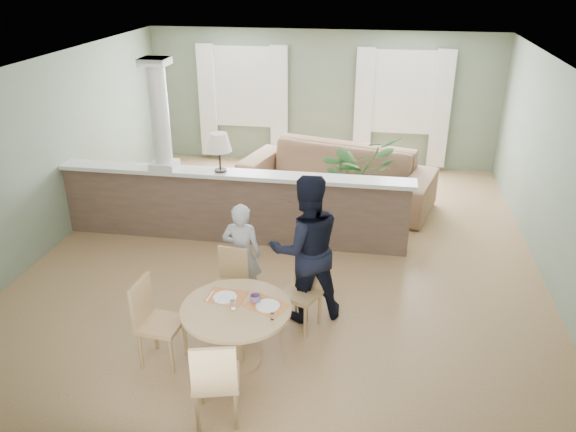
% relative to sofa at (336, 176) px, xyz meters
% --- Properties ---
extents(ground, '(8.00, 8.00, 0.00)m').
position_rel_sofa_xyz_m(ground, '(-0.49, -1.95, -0.48)').
color(ground, tan).
rests_on(ground, ground).
extents(room_shell, '(7.02, 8.02, 2.71)m').
position_rel_sofa_xyz_m(room_shell, '(-0.52, -1.33, 1.33)').
color(room_shell, gray).
rests_on(room_shell, ground).
extents(pony_wall, '(5.32, 0.38, 2.70)m').
position_rel_sofa_xyz_m(pony_wall, '(-1.48, -1.75, 0.22)').
color(pony_wall, '#765A4C').
rests_on(pony_wall, ground).
extents(sofa, '(3.53, 2.10, 0.97)m').
position_rel_sofa_xyz_m(sofa, '(0.00, 0.00, 0.00)').
color(sofa, '#846348').
rests_on(sofa, ground).
extents(houseplant, '(1.68, 1.66, 1.41)m').
position_rel_sofa_xyz_m(houseplant, '(0.37, -0.55, 0.22)').
color(houseplant, '#2D5F26').
rests_on(houseplant, ground).
extents(dining_table, '(1.14, 1.14, 0.78)m').
position_rel_sofa_xyz_m(dining_table, '(-0.62, -4.52, 0.07)').
color(dining_table, tan).
rests_on(dining_table, ground).
extents(chair_far_boy, '(0.42, 0.42, 0.85)m').
position_rel_sofa_xyz_m(chair_far_boy, '(-0.91, -3.66, -0.01)').
color(chair_far_boy, tan).
rests_on(chair_far_boy, ground).
extents(chair_far_man, '(0.53, 0.53, 0.89)m').
position_rel_sofa_xyz_m(chair_far_man, '(-0.04, -3.70, 0.01)').
color(chair_far_man, tan).
rests_on(chair_far_man, ground).
extents(chair_near, '(0.51, 0.51, 0.93)m').
position_rel_sofa_xyz_m(chair_near, '(-0.60, -5.39, 0.03)').
color(chair_near, tan).
rests_on(chair_near, ground).
extents(chair_side, '(0.46, 0.46, 0.95)m').
position_rel_sofa_xyz_m(chair_side, '(-1.49, -4.61, 0.04)').
color(chair_side, tan).
rests_on(chair_side, ground).
extents(child_person, '(0.48, 0.32, 1.32)m').
position_rel_sofa_xyz_m(child_person, '(-0.85, -3.35, 0.18)').
color(child_person, '#A4A4A9').
rests_on(child_person, ground).
extents(man_person, '(1.07, 0.96, 1.80)m').
position_rel_sofa_xyz_m(man_person, '(-0.05, -3.52, 0.42)').
color(man_person, black).
rests_on(man_person, ground).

